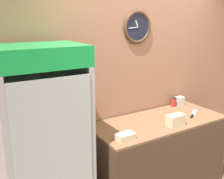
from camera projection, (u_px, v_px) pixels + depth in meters
name	position (u px, v px, depth m)	size (l,w,h in m)	color
wall_back	(139.00, 79.00, 3.40)	(5.20, 0.10, 2.70)	#AD7A5B
prep_counter	(157.00, 154.00, 3.30)	(1.69, 0.73, 0.92)	#4C3828
beverage_cooler	(41.00, 135.00, 2.49)	(0.77, 0.68, 1.90)	#B2B7BC
sandwich_stack_bottom	(175.00, 123.00, 3.01)	(0.22, 0.12, 0.07)	beige
sandwich_stack_middle	(176.00, 117.00, 2.99)	(0.22, 0.12, 0.07)	beige
sandwich_flat_left	(125.00, 136.00, 2.67)	(0.21, 0.12, 0.06)	beige
chefs_knife	(193.00, 114.00, 3.34)	(0.32, 0.23, 0.02)	silver
condiment_jar	(173.00, 102.00, 3.67)	(0.07, 0.07, 0.13)	#B72D23
napkin_dispenser	(180.00, 101.00, 3.73)	(0.11, 0.09, 0.12)	silver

